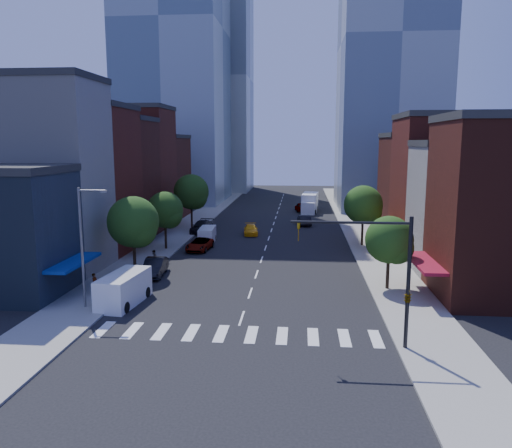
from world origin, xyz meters
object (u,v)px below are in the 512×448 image
(taxi, at_px, (251,230))
(cargo_van_far, at_px, (207,235))
(parked_car_front, at_px, (130,289))
(parked_car_rear, at_px, (202,227))
(parked_car_second, at_px, (155,267))
(traffic_car_far, at_px, (301,207))
(cargo_van_near, at_px, (123,289))
(box_truck, at_px, (310,204))
(parked_car_third, at_px, (200,244))
(pedestrian_near, at_px, (95,283))
(pedestrian_far, at_px, (154,258))
(traffic_car_oncoming, at_px, (304,220))

(taxi, bearing_deg, cargo_van_far, -136.35)
(parked_car_front, relative_size, parked_car_rear, 0.81)
(parked_car_second, xyz_separation_m, traffic_car_far, (13.68, 45.30, -0.01))
(cargo_van_near, height_order, box_truck, box_truck)
(parked_car_third, relative_size, cargo_van_far, 1.11)
(parked_car_third, relative_size, parked_car_rear, 0.89)
(box_truck, bearing_deg, pedestrian_near, -104.61)
(parked_car_third, bearing_deg, box_truck, 73.18)
(parked_car_front, height_order, cargo_van_near, cargo_van_near)
(box_truck, bearing_deg, parked_car_front, -101.20)
(traffic_car_far, height_order, pedestrian_far, pedestrian_far)
(parked_car_third, xyz_separation_m, cargo_van_near, (-1.98, -19.72, 0.50))
(parked_car_rear, height_order, pedestrian_near, pedestrian_near)
(cargo_van_far, bearing_deg, parked_car_second, -100.21)
(parked_car_front, relative_size, parked_car_second, 0.91)
(parked_car_third, height_order, pedestrian_far, pedestrian_far)
(parked_car_front, distance_m, traffic_car_oncoming, 39.65)
(parked_car_second, height_order, pedestrian_far, pedestrian_far)
(box_truck, bearing_deg, pedestrian_far, -106.15)
(parked_car_second, height_order, traffic_car_far, parked_car_second)
(cargo_van_near, bearing_deg, traffic_car_far, 81.55)
(cargo_van_near, xyz_separation_m, taxi, (6.88, 30.23, -0.53))
(parked_car_third, bearing_deg, pedestrian_far, -105.12)
(pedestrian_far, bearing_deg, traffic_car_far, 160.47)
(cargo_van_far, height_order, box_truck, box_truck)
(pedestrian_near, bearing_deg, cargo_van_near, -115.91)
(parked_car_third, relative_size, pedestrian_near, 3.00)
(taxi, height_order, box_truck, box_truck)
(cargo_van_far, bearing_deg, parked_car_rear, 103.36)
(parked_car_front, bearing_deg, cargo_van_near, -90.32)
(taxi, xyz_separation_m, pedestrian_near, (-10.05, -28.07, 0.32))
(parked_car_rear, relative_size, traffic_car_far, 1.19)
(parked_car_third, bearing_deg, pedestrian_near, -101.30)
(cargo_van_near, bearing_deg, parked_car_third, 90.06)
(parked_car_front, xyz_separation_m, box_truck, (15.18, 50.95, 0.82))
(parked_car_second, bearing_deg, taxi, 67.86)
(parked_car_rear, distance_m, pedestrian_near, 29.15)
(traffic_car_oncoming, bearing_deg, parked_car_front, 61.27)
(cargo_van_near, relative_size, pedestrian_far, 3.68)
(taxi, distance_m, pedestrian_far, 20.28)
(box_truck, height_order, pedestrian_near, box_truck)
(parked_car_second, bearing_deg, box_truck, 66.43)
(cargo_van_far, xyz_separation_m, traffic_car_oncoming, (12.14, 14.33, -0.16))
(parked_car_second, xyz_separation_m, box_truck, (15.18, 44.08, 0.77))
(parked_car_rear, height_order, traffic_car_far, parked_car_rear)
(parked_car_front, distance_m, parked_car_third, 18.24)
(parked_car_rear, relative_size, traffic_car_oncoming, 1.20)
(parked_car_rear, height_order, cargo_van_near, cargo_van_near)
(pedestrian_far, bearing_deg, parked_car_third, 159.47)
(box_truck, xyz_separation_m, pedestrian_far, (-16.18, -40.99, -0.64))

